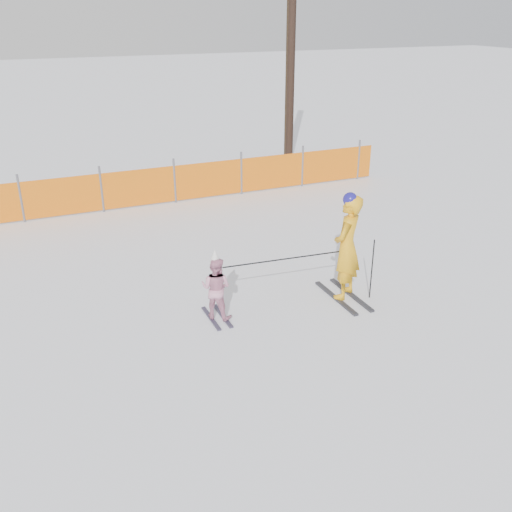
# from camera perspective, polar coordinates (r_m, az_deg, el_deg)

# --- Properties ---
(ground) EXTENTS (120.00, 120.00, 0.00)m
(ground) POSITION_cam_1_polar(r_m,az_deg,el_deg) (10.14, 1.13, -6.23)
(ground) COLOR white
(ground) RESTS_ON ground
(adult) EXTENTS (0.86, 1.44, 2.07)m
(adult) POSITION_cam_1_polar(r_m,az_deg,el_deg) (10.52, 9.08, 0.92)
(adult) COLOR black
(adult) RESTS_ON ground
(child) EXTENTS (0.69, 0.87, 1.32)m
(child) POSITION_cam_1_polar(r_m,az_deg,el_deg) (9.88, -4.02, -3.15)
(child) COLOR black
(child) RESTS_ON ground
(ski_poles) EXTENTS (2.81, 0.43, 1.18)m
(ski_poles) POSITION_cam_1_polar(r_m,az_deg,el_deg) (10.29, 5.92, -0.68)
(ski_poles) COLOR black
(ski_poles) RESTS_ON ground
(safety_fence) EXTENTS (16.47, 0.06, 1.25)m
(safety_fence) POSITION_cam_1_polar(r_m,az_deg,el_deg) (15.77, -14.46, 6.33)
(safety_fence) COLOR #595960
(safety_fence) RESTS_ON ground
(tree_trunks) EXTENTS (0.39, 0.56, 6.71)m
(tree_trunks) POSITION_cam_1_polar(r_m,az_deg,el_deg) (20.40, 3.47, 18.46)
(tree_trunks) COLOR #312316
(tree_trunks) RESTS_ON ground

